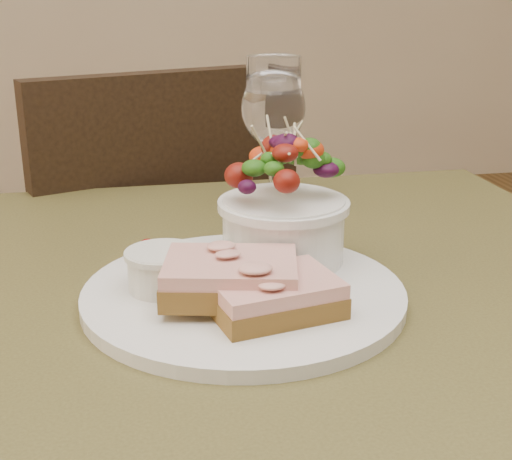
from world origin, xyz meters
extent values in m
cube|color=#403A1B|center=(0.00, 0.00, 0.73)|extent=(0.80, 0.80, 0.04)
cylinder|color=black|center=(0.34, 0.34, 0.35)|extent=(0.05, 0.05, 0.71)
cube|color=black|center=(-0.10, 0.64, 0.45)|extent=(0.54, 0.54, 0.04)
cube|color=black|center=(-0.04, 0.46, 0.68)|extent=(0.41, 0.18, 0.45)
cube|color=black|center=(-0.10, 0.64, 0.23)|extent=(0.46, 0.46, 0.45)
cylinder|color=white|center=(-0.02, 0.00, 0.76)|extent=(0.29, 0.29, 0.01)
cube|color=#492D13|center=(0.00, -0.05, 0.77)|extent=(0.12, 0.09, 0.02)
cube|color=beige|center=(0.00, -0.05, 0.79)|extent=(0.11, 0.09, 0.01)
cube|color=#492D13|center=(-0.03, -0.03, 0.78)|extent=(0.13, 0.10, 0.02)
cube|color=beige|center=(-0.03, -0.03, 0.80)|extent=(0.12, 0.10, 0.01)
cylinder|color=beige|center=(-0.08, 0.01, 0.78)|extent=(0.06, 0.06, 0.04)
cylinder|color=brown|center=(-0.08, 0.01, 0.80)|extent=(0.05, 0.05, 0.01)
cylinder|color=white|center=(0.03, 0.06, 0.79)|extent=(0.12, 0.12, 0.06)
ellipsoid|color=#153B0A|center=(0.03, 0.06, 0.85)|extent=(0.11, 0.11, 0.06)
ellipsoid|color=#153B0A|center=(-0.08, 0.09, 0.77)|extent=(0.04, 0.04, 0.01)
sphere|color=#8C0907|center=(-0.09, 0.08, 0.77)|extent=(0.02, 0.02, 0.02)
cylinder|color=white|center=(0.07, 0.25, 0.75)|extent=(0.07, 0.07, 0.00)
cylinder|color=white|center=(0.07, 0.25, 0.80)|extent=(0.01, 0.01, 0.09)
ellipsoid|color=white|center=(0.07, 0.25, 0.88)|extent=(0.08, 0.08, 0.09)
camera|label=1|loc=(-0.12, -0.57, 1.02)|focal=50.00mm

